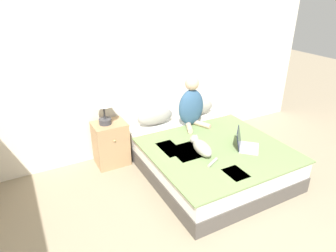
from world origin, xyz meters
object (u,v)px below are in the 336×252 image
nightstand (111,144)px  pillow_far (197,108)px  person_sitting (191,105)px  laptop_open (245,144)px  table_lamp (103,99)px  bed (208,157)px  cat_tabby (201,147)px  pillow_near (155,117)px

nightstand → pillow_far: bearing=2.1°
pillow_far → person_sitting: bearing=-136.7°
laptop_open → nightstand: bearing=95.5°
laptop_open → table_lamp: 1.85m
pillow_far → table_lamp: (-1.46, -0.04, 0.41)m
bed → nightstand: size_ratio=3.15×
bed → pillow_far: size_ratio=3.55×
cat_tabby → laptop_open: size_ratio=1.36×
cat_tabby → nightstand: 1.27m
laptop_open → nightstand: size_ratio=0.66×
pillow_near → pillow_far: (0.72, 0.00, 0.00)m
table_lamp → pillow_near: bearing=3.5°
pillow_near → pillow_far: same height
pillow_near → bed: bearing=-66.6°
bed → table_lamp: table_lamp is taller
table_lamp → laptop_open: bearing=-38.4°
pillow_near → table_lamp: 0.85m
cat_tabby → person_sitting: bearing=-19.8°
nightstand → table_lamp: (-0.05, 0.01, 0.64)m
pillow_far → laptop_open: bearing=-92.6°
person_sitting → pillow_near: bearing=148.7°
cat_tabby → table_lamp: table_lamp is taller
bed → person_sitting: person_sitting is taller
pillow_near → pillow_far: bearing=0.0°
bed → laptop_open: 0.52m
cat_tabby → table_lamp: size_ratio=1.10×
table_lamp → pillow_far: bearing=1.8°
pillow_near → laptop_open: (0.67, -1.16, -0.06)m
person_sitting → nightstand: (-1.13, 0.21, -0.42)m
pillow_far → laptop_open: (-0.05, -1.16, -0.06)m
cat_tabby → bed: bearing=-50.5°
pillow_near → laptop_open: bearing=-60.1°
cat_tabby → table_lamp: 1.36m
bed → nightstand: bearing=143.6°
pillow_near → person_sitting: person_sitting is taller
pillow_far → laptop_open: size_ratio=1.35×
pillow_far → table_lamp: table_lamp is taller
nightstand → table_lamp: size_ratio=1.23×
person_sitting → laptop_open: (0.23, -0.89, -0.25)m
person_sitting → laptop_open: person_sitting is taller
bed → laptop_open: bearing=-47.0°
bed → person_sitting: 0.77m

